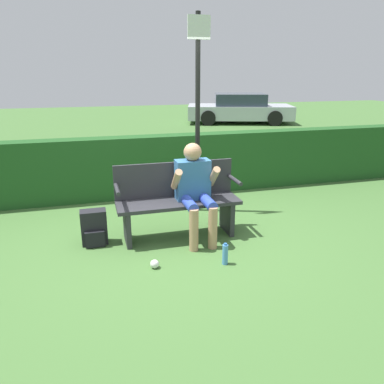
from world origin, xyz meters
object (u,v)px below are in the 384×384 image
(person_seated, at_px, (195,186))
(parked_car, at_px, (240,109))
(park_bench, at_px, (177,200))
(signpost, at_px, (198,106))
(backpack, at_px, (94,228))
(water_bottle, at_px, (225,254))

(person_seated, distance_m, parked_car, 11.62)
(park_bench, distance_m, signpost, 1.46)
(backpack, bearing_deg, water_bottle, -33.87)
(person_seated, distance_m, water_bottle, 0.98)
(park_bench, bearing_deg, backpack, 179.61)
(person_seated, xyz_separation_m, water_bottle, (0.12, -0.79, -0.57))
(water_bottle, distance_m, signpost, 2.28)
(backpack, distance_m, parked_car, 12.10)
(park_bench, xyz_separation_m, parked_car, (5.16, 10.38, 0.09))
(water_bottle, xyz_separation_m, parked_car, (4.83, 11.30, 0.46))
(person_seated, relative_size, water_bottle, 4.79)
(park_bench, height_order, parked_car, parked_car)
(signpost, distance_m, parked_car, 10.69)
(signpost, xyz_separation_m, parked_car, (4.65, 9.57, -1.01))
(water_bottle, height_order, parked_car, parked_car)
(backpack, height_order, water_bottle, backpack)
(person_seated, relative_size, signpost, 0.43)
(water_bottle, bearing_deg, park_bench, 109.29)
(park_bench, xyz_separation_m, person_seated, (0.20, -0.13, 0.20))
(parked_car, bearing_deg, park_bench, -99.14)
(signpost, bearing_deg, parked_car, 64.10)
(water_bottle, bearing_deg, parked_car, 66.84)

